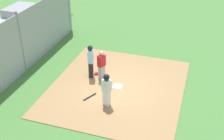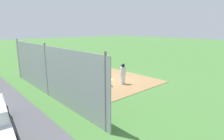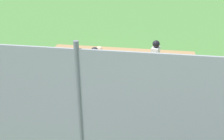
# 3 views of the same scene
# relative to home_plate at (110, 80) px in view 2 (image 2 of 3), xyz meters

# --- Properties ---
(ground_plane) EXTENTS (140.00, 140.00, 0.00)m
(ground_plane) POSITION_rel_home_plate_xyz_m (0.00, 0.00, -0.04)
(ground_plane) COLOR #477A38
(dirt_infield) EXTENTS (7.20, 6.40, 0.03)m
(dirt_infield) POSITION_rel_home_plate_xyz_m (0.00, 0.00, -0.03)
(dirt_infield) COLOR #9E774C
(dirt_infield) RESTS_ON ground_plane
(home_plate) EXTENTS (0.44, 0.44, 0.02)m
(home_plate) POSITION_rel_home_plate_xyz_m (0.00, 0.00, 0.00)
(home_plate) COLOR white
(home_plate) RESTS_ON dirt_infield
(catcher) EXTENTS (0.45, 0.39, 1.61)m
(catcher) POSITION_rel_home_plate_xyz_m (-0.44, -0.99, 0.82)
(catcher) COLOR #9E9EA3
(catcher) RESTS_ON dirt_infield
(umpire) EXTENTS (0.44, 0.35, 1.80)m
(umpire) POSITION_rel_home_plate_xyz_m (-0.48, -1.59, 0.94)
(umpire) COLOR black
(umpire) RESTS_ON dirt_infield
(runner) EXTENTS (0.36, 0.44, 1.60)m
(runner) POSITION_rel_home_plate_xyz_m (1.57, -0.03, 0.90)
(runner) COLOR silver
(runner) RESTS_ON dirt_infield
(baseball_bat) EXTENTS (0.72, 0.39, 0.06)m
(baseball_bat) POSITION_rel_home_plate_xyz_m (1.28, -0.97, 0.02)
(baseball_bat) COLOR black
(baseball_bat) RESTS_ON dirt_infield
(catcher_mask) EXTENTS (0.24, 0.20, 0.12)m
(catcher_mask) POSITION_rel_home_plate_xyz_m (-0.77, -1.42, 0.05)
(catcher_mask) COLOR #B21923
(catcher_mask) RESTS_ON dirt_infield
(backstop_fence) EXTENTS (12.00, 0.10, 3.35)m
(backstop_fence) POSITION_rel_home_plate_xyz_m (0.00, -5.23, 1.56)
(backstop_fence) COLOR #93999E
(backstop_fence) RESTS_ON ground_plane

